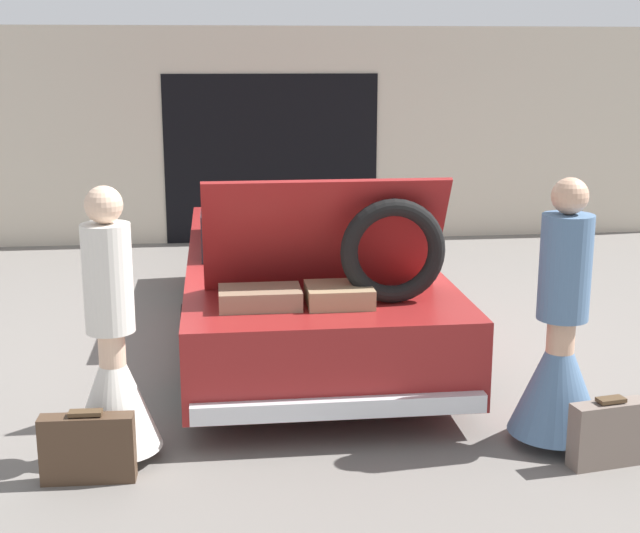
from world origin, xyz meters
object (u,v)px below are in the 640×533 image
Objects in this scene: car at (303,275)px; suitcase_beside_right_person at (608,434)px; person_left at (113,365)px; person_right at (560,352)px; suitcase_beside_left_person at (88,448)px.

suitcase_beside_right_person is (1.59, -2.76, -0.36)m from car.
person_left is at bearing -121.04° from car.
car is 3.20m from suitcase_beside_right_person.
person_right is 3.14× the size of suitcase_beside_left_person.
person_left is 0.99× the size of person_right.
person_right reaches higher than person_left.
person_left reaches higher than suitcase_beside_left_person.
car is at bearing 21.74° from person_right.
suitcase_beside_left_person is (-1.53, -2.60, -0.35)m from car.
suitcase_beside_right_person is (3.12, -0.15, -0.00)m from suitcase_beside_left_person.
person_left reaches higher than car.
person_right reaches higher than suitcase_beside_right_person.
person_left is at bearing 171.67° from suitcase_beside_right_person.
person_right reaches higher than suitcase_beside_left_person.
car is 8.56× the size of suitcase_beside_left_person.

